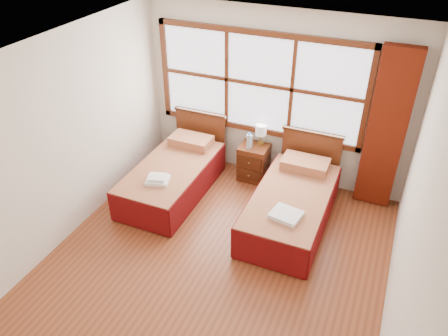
% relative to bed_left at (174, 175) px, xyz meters
% --- Properties ---
extents(floor, '(4.50, 4.50, 0.00)m').
position_rel_bed_left_xyz_m(floor, '(1.18, -1.20, -0.28)').
color(floor, brown).
rests_on(floor, ground).
extents(ceiling, '(4.50, 4.50, 0.00)m').
position_rel_bed_left_xyz_m(ceiling, '(1.18, -1.20, 2.32)').
color(ceiling, white).
rests_on(ceiling, wall_back).
extents(wall_back, '(4.00, 0.00, 4.00)m').
position_rel_bed_left_xyz_m(wall_back, '(1.18, 1.05, 1.02)').
color(wall_back, silver).
rests_on(wall_back, floor).
extents(wall_left, '(0.00, 4.50, 4.50)m').
position_rel_bed_left_xyz_m(wall_left, '(-0.82, -1.20, 1.02)').
color(wall_left, silver).
rests_on(wall_left, floor).
extents(wall_right, '(0.00, 4.50, 4.50)m').
position_rel_bed_left_xyz_m(wall_right, '(3.18, -1.20, 1.02)').
color(wall_right, silver).
rests_on(wall_right, floor).
extents(window, '(3.16, 0.06, 1.56)m').
position_rel_bed_left_xyz_m(window, '(0.93, 1.01, 1.22)').
color(window, white).
rests_on(window, wall_back).
extents(curtain, '(0.50, 0.16, 2.30)m').
position_rel_bed_left_xyz_m(curtain, '(2.78, 0.91, 0.89)').
color(curtain, '#631909').
rests_on(curtain, wall_back).
extents(bed_left, '(0.95, 1.97, 0.92)m').
position_rel_bed_left_xyz_m(bed_left, '(0.00, 0.00, 0.00)').
color(bed_left, '#3B1C0C').
rests_on(bed_left, floor).
extents(bed_right, '(0.97, 1.99, 0.94)m').
position_rel_bed_left_xyz_m(bed_right, '(1.82, -0.00, 0.01)').
color(bed_right, '#3B1C0C').
rests_on(bed_right, floor).
extents(nightstand, '(0.43, 0.43, 0.58)m').
position_rel_bed_left_xyz_m(nightstand, '(0.98, 0.80, 0.01)').
color(nightstand, '#5A2913').
rests_on(nightstand, floor).
extents(towels_left, '(0.37, 0.34, 0.09)m').
position_rel_bed_left_xyz_m(towels_left, '(0.03, -0.49, 0.25)').
color(towels_left, white).
rests_on(towels_left, bed_left).
extents(towels_right, '(0.41, 0.37, 0.06)m').
position_rel_bed_left_xyz_m(towels_right, '(1.87, -0.54, 0.25)').
color(towels_right, white).
rests_on(towels_right, bed_right).
extents(lamp, '(0.17, 0.17, 0.32)m').
position_rel_bed_left_xyz_m(lamp, '(1.03, 0.91, 0.53)').
color(lamp, '#BA903B').
rests_on(lamp, nightstand).
extents(bottle_near, '(0.06, 0.06, 0.22)m').
position_rel_bed_left_xyz_m(bottle_near, '(0.93, 0.76, 0.40)').
color(bottle_near, '#A2C1D1').
rests_on(bottle_near, nightstand).
extents(bottle_far, '(0.07, 0.07, 0.26)m').
position_rel_bed_left_xyz_m(bottle_far, '(0.91, 0.72, 0.41)').
color(bottle_far, '#A2C1D1').
rests_on(bottle_far, nightstand).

